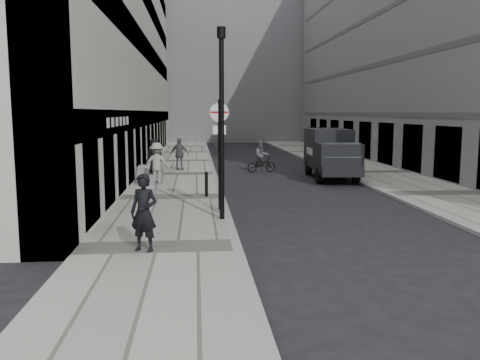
% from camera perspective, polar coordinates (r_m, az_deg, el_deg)
% --- Properties ---
extents(ground, '(120.00, 120.00, 0.00)m').
position_cam_1_polar(ground, '(10.46, 0.81, -11.69)').
color(ground, black).
rests_on(ground, ground).
extents(sidewalk, '(4.00, 60.00, 0.12)m').
position_cam_1_polar(sidewalk, '(28.05, -6.98, 0.60)').
color(sidewalk, '#A7A397').
rests_on(sidewalk, ground).
extents(far_sidewalk, '(4.00, 60.00, 0.12)m').
position_cam_1_polar(far_sidewalk, '(29.76, 14.70, 0.81)').
color(far_sidewalk, '#A7A397').
rests_on(far_sidewalk, ground).
extents(building_left, '(4.00, 45.00, 18.00)m').
position_cam_1_polar(building_left, '(35.13, -13.66, 16.49)').
color(building_left, beige).
rests_on(building_left, ground).
extents(building_right, '(6.00, 45.00, 20.00)m').
position_cam_1_polar(building_right, '(38.03, 19.23, 17.11)').
color(building_right, slate).
rests_on(building_right, ground).
extents(building_far, '(24.00, 16.00, 22.00)m').
position_cam_1_polar(building_far, '(66.30, -2.87, 14.14)').
color(building_far, slate).
rests_on(building_far, ground).
extents(walking_man, '(0.81, 0.68, 1.89)m').
position_cam_1_polar(walking_man, '(12.44, -10.75, -3.62)').
color(walking_man, black).
rests_on(walking_man, sidewalk).
extents(sign_post, '(0.65, 0.10, 3.77)m').
position_cam_1_polar(sign_post, '(17.32, -2.32, 4.54)').
color(sign_post, black).
rests_on(sign_post, sidewalk).
extents(lamppost, '(0.26, 0.26, 5.89)m').
position_cam_1_polar(lamppost, '(15.74, -2.07, 7.37)').
color(lamppost, black).
rests_on(lamppost, sidewalk).
extents(bollard_near, '(0.12, 0.12, 0.93)m').
position_cam_1_polar(bollard_near, '(16.90, -2.02, -2.17)').
color(bollard_near, black).
rests_on(bollard_near, sidewalk).
extents(bollard_far, '(0.12, 0.12, 0.93)m').
position_cam_1_polar(bollard_far, '(20.27, -3.79, -0.55)').
color(bollard_far, black).
rests_on(bollard_far, sidewalk).
extents(panel_van, '(2.37, 5.60, 2.58)m').
position_cam_1_polar(panel_van, '(26.98, 10.12, 3.23)').
color(panel_van, black).
rests_on(panel_van, ground).
extents(cyclist, '(1.79, 0.95, 1.83)m').
position_cam_1_polar(cyclist, '(29.42, 2.41, 2.26)').
color(cyclist, black).
rests_on(cyclist, ground).
extents(pedestrian_a, '(1.17, 0.74, 1.86)m').
position_cam_1_polar(pedestrian_a, '(29.67, -6.79, 2.91)').
color(pedestrian_a, '#57575C').
rests_on(pedestrian_a, sidewalk).
extents(pedestrian_b, '(1.30, 0.81, 1.94)m').
position_cam_1_polar(pedestrian_b, '(24.03, -9.33, 1.86)').
color(pedestrian_b, '#9E9A92').
rests_on(pedestrian_b, sidewalk).
extents(pedestrian_c, '(1.11, 0.99, 1.92)m').
position_cam_1_polar(pedestrian_c, '(28.32, -9.55, 2.69)').
color(pedestrian_c, black).
rests_on(pedestrian_c, sidewalk).
extents(cafe_table_near, '(0.63, 1.43, 0.81)m').
position_cam_1_polar(cafe_table_near, '(24.64, -10.99, 0.66)').
color(cafe_table_near, silver).
rests_on(cafe_table_near, sidewalk).
extents(cafe_table_mid, '(0.65, 1.46, 0.83)m').
position_cam_1_polar(cafe_table_mid, '(24.74, -9.11, 0.74)').
color(cafe_table_mid, '#AEAEB0').
rests_on(cafe_table_mid, sidewalk).
extents(cafe_table_far, '(0.62, 1.41, 0.80)m').
position_cam_1_polar(cafe_table_far, '(20.57, -9.94, -0.69)').
color(cafe_table_far, '#A8A9AB').
rests_on(cafe_table_far, sidewalk).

